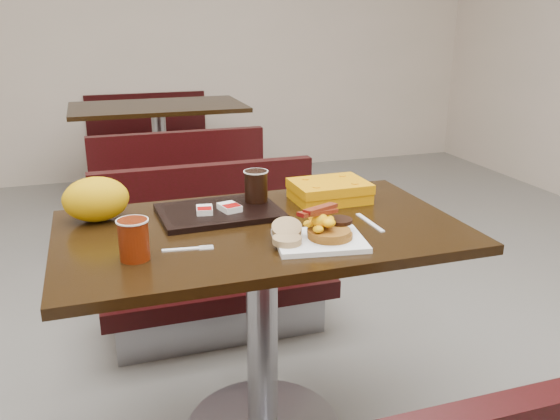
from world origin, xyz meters
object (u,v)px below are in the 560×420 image
object	(u,v)px
bench_far_s	(175,184)
clamshell	(329,191)
table_near	(262,336)
coffee_cup_near	(134,240)
hashbrown_sleeve_left	(205,210)
coffee_cup_far	(256,186)
bench_far_n	(151,140)
knife	(370,222)
fork	(181,249)
paper_bag	(96,199)
bench_near_n	(216,258)
tray	(219,212)
hashbrown_sleeve_right	(229,207)
platter	(320,241)
table_far	(161,157)
pancake_stack	(330,233)

from	to	relation	value
bench_far_s	clamshell	distance (m)	1.80
table_near	coffee_cup_near	world-z (taller)	coffee_cup_near
hashbrown_sleeve_left	coffee_cup_far	distance (m)	0.20
coffee_cup_near	coffee_cup_far	size ratio (longest dim) A/B	1.05
bench_far_s	clamshell	world-z (taller)	clamshell
bench_far_n	hashbrown_sleeve_left	distance (m)	3.20
table_near	clamshell	world-z (taller)	clamshell
clamshell	bench_far_n	bearing A→B (deg)	94.24
knife	fork	bearing A→B (deg)	-86.84
knife	clamshell	bearing A→B (deg)	-173.18
paper_bag	bench_near_n	bearing A→B (deg)	46.58
clamshell	bench_far_s	bearing A→B (deg)	98.54
fork	knife	world-z (taller)	same
table_near	bench_far_s	size ratio (longest dim) A/B	1.20
tray	bench_near_n	bearing A→B (deg)	77.70
bench_near_n	coffee_cup_far	world-z (taller)	coffee_cup_far
coffee_cup_near	hashbrown_sleeve_right	world-z (taller)	coffee_cup_near
bench_near_n	platter	distance (m)	0.97
knife	tray	world-z (taller)	tray
coffee_cup_near	fork	bearing A→B (deg)	11.53
table_far	paper_bag	world-z (taller)	paper_bag
knife	coffee_cup_far	size ratio (longest dim) A/B	1.62
bench_near_n	bench_far_s	xyz separation A→B (m)	(0.00, 1.20, 0.00)
bench_far_s	fork	world-z (taller)	fork
knife	hashbrown_sleeve_left	size ratio (longest dim) A/B	2.50
hashbrown_sleeve_left	pancake_stack	bearing A→B (deg)	-37.20
knife	clamshell	size ratio (longest dim) A/B	0.67
coffee_cup_far	bench_near_n	bearing A→B (deg)	94.42
table_near	clamshell	bearing A→B (deg)	30.61
fork	hashbrown_sleeve_left	xyz separation A→B (m)	(0.11, 0.24, 0.02)
table_near	fork	size ratio (longest dim) A/B	8.66
bench_near_n	pancake_stack	bearing A→B (deg)	-80.48
coffee_cup_near	pancake_stack	bearing A→B (deg)	-5.07
pancake_stack	coffee_cup_near	distance (m)	0.53
bench_near_n	hashbrown_sleeve_right	bearing A→B (deg)	-96.62
hashbrown_sleeve_right	paper_bag	bearing A→B (deg)	154.22
pancake_stack	fork	bearing A→B (deg)	170.01
table_far	bench_far_n	distance (m)	0.70
pancake_stack	hashbrown_sleeve_right	world-z (taller)	pancake_stack
table_far	coffee_cup_near	bearing A→B (deg)	-97.92
bench_near_n	clamshell	xyz separation A→B (m)	(0.29, -0.53, 0.42)
coffee_cup_near	bench_far_s	bearing A→B (deg)	79.40
bench_far_s	pancake_stack	world-z (taller)	pancake_stack
fork	clamshell	distance (m)	0.62
pancake_stack	hashbrown_sleeve_left	distance (m)	0.43
bench_near_n	hashbrown_sleeve_left	distance (m)	0.72
bench_far_s	hashbrown_sleeve_right	size ratio (longest dim) A/B	13.47
bench_far_s	fork	distance (m)	2.06
tray	bench_far_s	bearing A→B (deg)	84.40
bench_far_s	tray	world-z (taller)	tray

